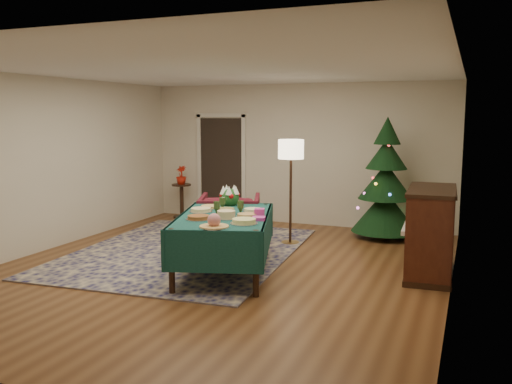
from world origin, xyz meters
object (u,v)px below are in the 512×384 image
at_px(buffet_table, 224,227).
at_px(christmas_tree, 386,184).
at_px(piano, 430,233).
at_px(floor_lamp, 291,156).
at_px(potted_plant, 181,179).
at_px(side_table, 182,201).
at_px(gift_box, 259,213).
at_px(armchair, 230,219).

relative_size(buffet_table, christmas_tree, 1.10).
xyz_separation_m(christmas_tree, piano, (0.90, -2.06, -0.37)).
xyz_separation_m(floor_lamp, potted_plant, (-2.79, 1.32, -0.65)).
distance_m(buffet_table, christmas_tree, 3.44).
bearing_deg(piano, christmas_tree, 113.52).
height_order(side_table, piano, piano).
bearing_deg(floor_lamp, gift_box, -84.20).
relative_size(armchair, floor_lamp, 0.56).
relative_size(armchair, potted_plant, 2.56).
distance_m(buffet_table, side_table, 4.11).
bearing_deg(piano, side_table, 155.36).
relative_size(gift_box, side_table, 0.18).
height_order(floor_lamp, side_table, floor_lamp).
bearing_deg(armchair, floor_lamp, -161.06).
bearing_deg(side_table, christmas_tree, -3.49).
distance_m(potted_plant, piano, 5.56).
distance_m(christmas_tree, piano, 2.28).
relative_size(buffet_table, gift_box, 18.11).
relative_size(floor_lamp, potted_plant, 4.60).
xyz_separation_m(gift_box, side_table, (-2.98, 3.18, -0.50)).
distance_m(armchair, potted_plant, 2.82).
xyz_separation_m(buffet_table, side_table, (-2.50, 3.25, -0.29)).
height_order(buffet_table, gift_box, gift_box).
bearing_deg(gift_box, piano, 22.61).
distance_m(side_table, christmas_tree, 4.20).
distance_m(buffet_table, armchair, 1.39).
xyz_separation_m(side_table, potted_plant, (0.00, 0.00, 0.46)).
xyz_separation_m(buffet_table, piano, (2.55, 0.93, -0.07)).
height_order(gift_box, piano, piano).
xyz_separation_m(gift_box, armchair, (-0.98, 1.21, -0.37)).
distance_m(gift_box, christmas_tree, 3.16).
bearing_deg(piano, gift_box, -157.39).
height_order(gift_box, potted_plant, potted_plant).
relative_size(armchair, side_table, 1.36).
height_order(buffet_table, side_table, buffet_table).
relative_size(side_table, piano, 0.51).
distance_m(armchair, christmas_tree, 2.80).
bearing_deg(buffet_table, floor_lamp, 81.53).
height_order(buffet_table, armchair, armchair).
distance_m(armchair, floor_lamp, 1.42).
distance_m(potted_plant, christmas_tree, 4.16).
bearing_deg(armchair, christmas_tree, -161.91).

